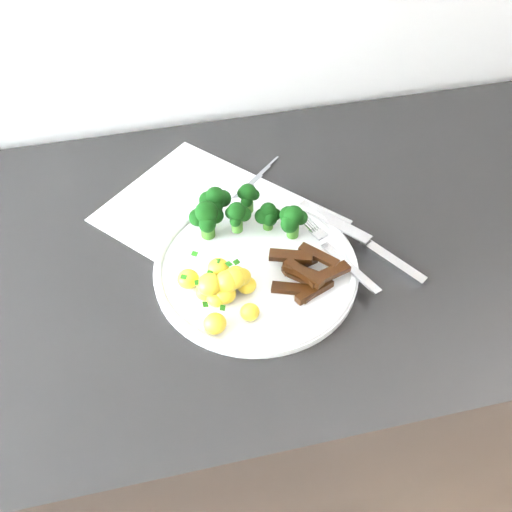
{
  "coord_description": "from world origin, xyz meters",
  "views": [
    {
      "loc": [
        -0.18,
        1.17,
        1.45
      ],
      "look_at": [
        -0.07,
        1.65,
        0.89
      ],
      "focal_mm": 41.27,
      "sensor_mm": 36.0,
      "label": 1
    }
  ],
  "objects_px": {
    "broccoli": "(240,211)",
    "fork": "(339,255)",
    "counter": "(300,394)",
    "potatoes": "(222,286)",
    "beef_strips": "(307,274)",
    "knife": "(375,250)",
    "recipe_paper": "(219,221)",
    "plate": "(256,268)"
  },
  "relations": [
    {
      "from": "plate",
      "to": "beef_strips",
      "type": "bearing_deg",
      "value": -30.89
    },
    {
      "from": "plate",
      "to": "beef_strips",
      "type": "relative_size",
      "value": 2.54
    },
    {
      "from": "plate",
      "to": "potatoes",
      "type": "bearing_deg",
      "value": -144.35
    },
    {
      "from": "recipe_paper",
      "to": "fork",
      "type": "xyz_separation_m",
      "value": [
        0.14,
        -0.11,
        0.02
      ]
    },
    {
      "from": "broccoli",
      "to": "potatoes",
      "type": "bearing_deg",
      "value": -112.78
    },
    {
      "from": "recipe_paper",
      "to": "broccoli",
      "type": "distance_m",
      "value": 0.06
    },
    {
      "from": "plate",
      "to": "knife",
      "type": "relative_size",
      "value": 1.49
    },
    {
      "from": "plate",
      "to": "knife",
      "type": "bearing_deg",
      "value": -2.18
    },
    {
      "from": "broccoli",
      "to": "fork",
      "type": "distance_m",
      "value": 0.14
    },
    {
      "from": "recipe_paper",
      "to": "beef_strips",
      "type": "relative_size",
      "value": 3.59
    },
    {
      "from": "broccoli",
      "to": "beef_strips",
      "type": "bearing_deg",
      "value": -58.41
    },
    {
      "from": "recipe_paper",
      "to": "beef_strips",
      "type": "xyz_separation_m",
      "value": [
        0.09,
        -0.14,
        0.02
      ]
    },
    {
      "from": "plate",
      "to": "broccoli",
      "type": "distance_m",
      "value": 0.08
    },
    {
      "from": "counter",
      "to": "potatoes",
      "type": "height_order",
      "value": "potatoes"
    },
    {
      "from": "potatoes",
      "to": "beef_strips",
      "type": "bearing_deg",
      "value": 0.95
    },
    {
      "from": "recipe_paper",
      "to": "broccoli",
      "type": "xyz_separation_m",
      "value": [
        0.02,
        -0.03,
        0.04
      ]
    },
    {
      "from": "recipe_paper",
      "to": "potatoes",
      "type": "xyz_separation_m",
      "value": [
        -0.02,
        -0.14,
        0.03
      ]
    },
    {
      "from": "potatoes",
      "to": "fork",
      "type": "bearing_deg",
      "value": 8.66
    },
    {
      "from": "broccoli",
      "to": "beef_strips",
      "type": "height_order",
      "value": "broccoli"
    },
    {
      "from": "counter",
      "to": "potatoes",
      "type": "distance_m",
      "value": 0.49
    },
    {
      "from": "beef_strips",
      "to": "knife",
      "type": "xyz_separation_m",
      "value": [
        0.1,
        0.03,
        -0.01
      ]
    },
    {
      "from": "recipe_paper",
      "to": "counter",
      "type": "bearing_deg",
      "value": -26.66
    },
    {
      "from": "broccoli",
      "to": "beef_strips",
      "type": "relative_size",
      "value": 1.48
    },
    {
      "from": "counter",
      "to": "recipe_paper",
      "type": "height_order",
      "value": "recipe_paper"
    },
    {
      "from": "fork",
      "to": "knife",
      "type": "distance_m",
      "value": 0.05
    },
    {
      "from": "plate",
      "to": "counter",
      "type": "bearing_deg",
      "value": 21.94
    },
    {
      "from": "plate",
      "to": "knife",
      "type": "distance_m",
      "value": 0.16
    },
    {
      "from": "counter",
      "to": "beef_strips",
      "type": "xyz_separation_m",
      "value": [
        -0.04,
        -0.07,
        0.45
      ]
    },
    {
      "from": "knife",
      "to": "beef_strips",
      "type": "bearing_deg",
      "value": -164.59
    },
    {
      "from": "recipe_paper",
      "to": "potatoes",
      "type": "distance_m",
      "value": 0.14
    },
    {
      "from": "potatoes",
      "to": "beef_strips",
      "type": "xyz_separation_m",
      "value": [
        0.11,
        0.0,
        -0.01
      ]
    },
    {
      "from": "recipe_paper",
      "to": "potatoes",
      "type": "bearing_deg",
      "value": -98.26
    },
    {
      "from": "recipe_paper",
      "to": "fork",
      "type": "bearing_deg",
      "value": -39.32
    },
    {
      "from": "counter",
      "to": "recipe_paper",
      "type": "xyz_separation_m",
      "value": [
        -0.12,
        0.06,
        0.43
      ]
    },
    {
      "from": "potatoes",
      "to": "fork",
      "type": "xyz_separation_m",
      "value": [
        0.16,
        0.02,
        -0.01
      ]
    },
    {
      "from": "plate",
      "to": "fork",
      "type": "height_order",
      "value": "fork"
    },
    {
      "from": "fork",
      "to": "beef_strips",
      "type": "bearing_deg",
      "value": -155.82
    },
    {
      "from": "fork",
      "to": "potatoes",
      "type": "bearing_deg",
      "value": -171.34
    },
    {
      "from": "plate",
      "to": "broccoli",
      "type": "bearing_deg",
      "value": 95.12
    },
    {
      "from": "beef_strips",
      "to": "fork",
      "type": "bearing_deg",
      "value": 24.18
    },
    {
      "from": "counter",
      "to": "fork",
      "type": "height_order",
      "value": "fork"
    },
    {
      "from": "broccoli",
      "to": "fork",
      "type": "relative_size",
      "value": 0.98
    }
  ]
}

